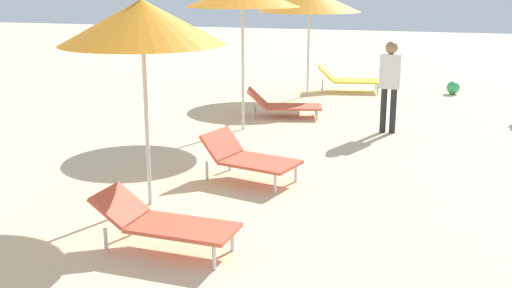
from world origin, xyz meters
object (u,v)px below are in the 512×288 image
Objects in this scene: lounger_fifth_shoreside at (283,104)px; umbrella_farthest at (309,0)px; lounger_fourth_inland at (164,222)px; person_walking_near at (390,78)px; beach_ball at (453,88)px; lounger_fourth_shoreside at (249,157)px; umbrella_fourth at (142,22)px; lounger_farthest_shoreside at (348,79)px.

lounger_fifth_shoreside is 3.10m from umbrella_farthest.
lounger_fourth_inland is at bearing -99.75° from lounger_fifth_shoreside.
lounger_fourth_inland is 9.17m from umbrella_farthest.
beach_ball is (1.15, 4.40, -0.83)m from person_walking_near.
beach_ball is at bearing 20.56° from umbrella_farthest.
lounger_fourth_inland is 10.59m from beach_ball.
lounger_fourth_inland is (-0.14, -2.43, -0.02)m from lounger_fourth_shoreside.
person_walking_near reaches higher than lounger_fourth_shoreside.
lounger_fourth_inland is 0.58× the size of umbrella_farthest.
umbrella_farthest is 8.07× the size of beach_ball.
umbrella_farthest reaches higher than umbrella_fourth.
lounger_fourth_inland is 9.88m from lounger_farthest_shoreside.
lounger_fifth_shoreside is (0.31, 5.35, -1.94)m from umbrella_fourth.
umbrella_fourth is 8.95m from lounger_farthest_shoreside.
lounger_fifth_shoreside is at bearing 112.12° from lounger_fourth_shoreside.
umbrella_farthest is 1.53× the size of lounger_farthest_shoreside.
umbrella_farthest reaches higher than beach_ball.
umbrella_fourth is at bearing 124.70° from lounger_fourth_inland.
lounger_fourth_inland is 0.89× the size of lounger_farthest_shoreside.
umbrella_fourth reaches higher than lounger_fifth_shoreside.
umbrella_farthest is at bearing 109.30° from lounger_fourth_shoreside.
lounger_farthest_shoreside is (1.11, 8.68, -1.88)m from umbrella_fourth.
umbrella_fourth reaches higher than beach_ball.
lounger_fourth_shoreside reaches higher than beach_ball.
beach_ball is at bearing 77.29° from lounger_fourth_inland.
lounger_fourth_shoreside is 2.43m from lounger_fourth_inland.
person_walking_near reaches higher than lounger_fifth_shoreside.
person_walking_near is (2.44, 4.60, -1.21)m from umbrella_fourth.
beach_ball is at bearing -2.76° from lounger_farthest_shoreside.
lounger_fourth_inland is at bearing -102.19° from lounger_farthest_shoreside.
person_walking_near is at bearing 62.05° from umbrella_fourth.
umbrella_fourth is 5.34m from person_walking_near.
umbrella_farthest is 1.55× the size of person_walking_near.
lounger_fifth_shoreside reaches higher than beach_ball.
umbrella_fourth is 8.04× the size of beach_ball.
umbrella_fourth reaches higher than lounger_fourth_shoreside.
umbrella_farthest is 4.01m from person_walking_near.
lounger_farthest_shoreside is (0.80, 3.32, 0.05)m from lounger_fifth_shoreside.
umbrella_farthest is 4.07m from beach_ball.
umbrella_fourth is at bearing -106.86° from lounger_fifth_shoreside.
lounger_fourth_shoreside is 4.17m from lounger_fifth_shoreside.
beach_ball is (3.59, 9.00, -2.04)m from umbrella_fourth.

